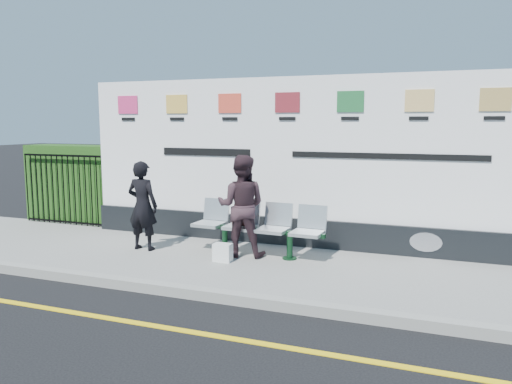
# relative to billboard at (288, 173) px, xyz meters

# --- Properties ---
(ground) EXTENTS (80.00, 80.00, 0.00)m
(ground) POSITION_rel_billboard_xyz_m (-0.50, -3.85, -1.42)
(ground) COLOR black
(pavement) EXTENTS (14.00, 3.00, 0.12)m
(pavement) POSITION_rel_billboard_xyz_m (-0.50, -1.35, -1.36)
(pavement) COLOR gray
(pavement) RESTS_ON ground
(kerb) EXTENTS (14.00, 0.18, 0.14)m
(kerb) POSITION_rel_billboard_xyz_m (-0.50, -2.85, -1.35)
(kerb) COLOR gray
(kerb) RESTS_ON ground
(yellow_line) EXTENTS (14.00, 0.10, 0.01)m
(yellow_line) POSITION_rel_billboard_xyz_m (-0.50, -3.85, -1.42)
(yellow_line) COLOR yellow
(yellow_line) RESTS_ON ground
(billboard) EXTENTS (8.00, 0.30, 3.00)m
(billboard) POSITION_rel_billboard_xyz_m (0.00, 0.00, 0.00)
(billboard) COLOR black
(billboard) RESTS_ON pavement
(hedge) EXTENTS (2.35, 0.70, 1.70)m
(hedge) POSITION_rel_billboard_xyz_m (-5.08, 0.45, -0.45)
(hedge) COLOR #234E17
(hedge) RESTS_ON pavement
(railing) EXTENTS (2.05, 0.06, 1.54)m
(railing) POSITION_rel_billboard_xyz_m (-5.08, -0.00, -0.53)
(railing) COLOR black
(railing) RESTS_ON pavement
(bench) EXTENTS (2.28, 0.70, 0.48)m
(bench) POSITION_rel_billboard_xyz_m (-0.26, -0.94, -1.06)
(bench) COLOR silver
(bench) RESTS_ON pavement
(woman_left) EXTENTS (0.57, 0.38, 1.55)m
(woman_left) POSITION_rel_billboard_xyz_m (-2.23, -1.28, -0.52)
(woman_left) COLOR black
(woman_left) RESTS_ON pavement
(woman_right) EXTENTS (0.93, 0.78, 1.68)m
(woman_right) POSITION_rel_billboard_xyz_m (-0.48, -1.06, -0.46)
(woman_right) COLOR #342228
(woman_right) RESTS_ON pavement
(handbag_brown) EXTENTS (0.28, 0.15, 0.21)m
(handbag_brown) POSITION_rel_billboard_xyz_m (-0.55, -0.93, -0.71)
(handbag_brown) COLOR black
(handbag_brown) RESTS_ON bench
(carrier_bag_white) EXTENTS (0.29, 0.17, 0.29)m
(carrier_bag_white) POSITION_rel_billboard_xyz_m (-0.62, -1.49, -1.15)
(carrier_bag_white) COLOR white
(carrier_bag_white) RESTS_ON pavement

